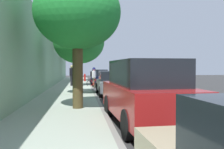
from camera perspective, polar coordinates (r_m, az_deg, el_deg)
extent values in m
plane|color=#2F2F2F|center=(17.29, 2.23, -4.14)|extent=(68.36, 68.36, 0.00)
cube|color=#9AA595|center=(17.07, -9.94, -3.96)|extent=(3.13, 42.73, 0.17)
cube|color=gray|center=(17.07, -4.40, -3.94)|extent=(0.16, 42.73, 0.17)
cube|color=white|center=(37.71, 1.65, -0.93)|extent=(0.14, 2.20, 0.01)
cube|color=white|center=(33.57, 2.74, -1.27)|extent=(0.14, 2.20, 0.01)
cube|color=white|center=(29.45, 4.14, -1.69)|extent=(0.14, 2.20, 0.01)
cube|color=white|center=(25.35, 5.99, -2.26)|extent=(0.14, 2.20, 0.01)
cube|color=white|center=(21.29, 8.55, -3.04)|extent=(0.14, 2.20, 0.01)
cube|color=white|center=(17.30, 12.32, -4.16)|extent=(0.14, 2.20, 0.01)
cube|color=white|center=(13.44, 18.32, -5.91)|extent=(0.14, 2.20, 0.01)
cube|color=white|center=(17.21, 0.51, -4.16)|extent=(0.12, 42.73, 0.01)
cube|color=#79A381|center=(17.19, -16.06, 4.12)|extent=(0.50, 42.73, 5.01)
cube|color=navy|center=(24.95, -2.91, -0.94)|extent=(1.88, 4.45, 0.64)
cube|color=black|center=(24.93, -2.91, 0.48)|extent=(1.61, 2.14, 0.60)
cylinder|color=black|center=(23.58, -4.72, -1.76)|extent=(0.24, 0.67, 0.66)
cylinder|color=black|center=(23.66, -0.79, -1.75)|extent=(0.24, 0.67, 0.66)
cylinder|color=black|center=(26.31, -4.80, -1.40)|extent=(0.24, 0.67, 0.66)
cylinder|color=black|center=(26.38, -1.28, -1.38)|extent=(0.24, 0.67, 0.66)
cube|color=slate|center=(15.67, -0.03, -2.55)|extent=(1.78, 4.41, 0.64)
cube|color=black|center=(15.63, -0.03, -0.28)|extent=(1.56, 2.11, 0.60)
cylinder|color=black|center=(14.26, -2.63, -4.07)|extent=(0.22, 0.66, 0.66)
cylinder|color=black|center=(14.47, 3.80, -3.99)|extent=(0.22, 0.66, 0.66)
cylinder|color=black|center=(16.97, -3.30, -3.14)|extent=(0.22, 0.66, 0.66)
cylinder|color=black|center=(17.14, 2.12, -3.08)|extent=(0.22, 0.66, 0.66)
cube|color=maroon|center=(7.60, 7.53, -5.81)|extent=(2.13, 4.79, 0.90)
cube|color=black|center=(7.53, 7.56, 0.46)|extent=(1.82, 3.18, 0.76)
cylinder|color=black|center=(6.06, 3.70, -11.60)|extent=(0.26, 0.77, 0.76)
cylinder|color=black|center=(6.68, 18.68, -10.43)|extent=(0.26, 0.77, 0.76)
cylinder|color=black|center=(8.86, -0.80, -7.32)|extent=(0.26, 0.77, 0.76)
cylinder|color=black|center=(9.30, 9.98, -6.92)|extent=(0.26, 0.77, 0.76)
torus|color=black|center=(20.64, -2.20, -2.16)|extent=(0.71, 0.28, 0.73)
torus|color=black|center=(20.91, -4.96, -2.12)|extent=(0.71, 0.28, 0.73)
cylinder|color=#A51414|center=(20.73, -3.24, -1.89)|extent=(0.62, 0.24, 0.54)
cylinder|color=#A51414|center=(20.83, -4.21, -1.90)|extent=(0.14, 0.08, 0.50)
cylinder|color=#A51414|center=(20.73, -3.38, -1.21)|extent=(0.70, 0.27, 0.05)
cylinder|color=#A51414|center=(20.87, -4.52, -2.35)|extent=(0.35, 0.15, 0.20)
cylinder|color=#A51414|center=(20.87, -4.66, -1.67)|extent=(0.26, 0.12, 0.35)
cylinder|color=#A51414|center=(20.64, -2.30, -1.68)|extent=(0.12, 0.07, 0.36)
cube|color=black|center=(20.82, -4.35, -1.12)|extent=(0.26, 0.17, 0.05)
cylinder|color=black|center=(20.63, -2.41, -1.03)|extent=(0.18, 0.44, 0.03)
cylinder|color=#C6B284|center=(21.11, -4.30, -1.91)|extent=(0.15, 0.15, 0.85)
cylinder|color=#C6B284|center=(21.30, -4.11, -1.88)|extent=(0.15, 0.15, 0.85)
cube|color=white|center=(21.17, -4.21, 0.08)|extent=(0.36, 0.44, 0.60)
cylinder|color=white|center=(20.92, -4.45, -0.03)|extent=(0.10, 0.10, 0.57)
cylinder|color=white|center=(21.41, -3.98, 0.02)|extent=(0.10, 0.10, 0.57)
sphere|color=#D3697E|center=(21.16, -4.21, 1.22)|extent=(0.24, 0.24, 0.24)
sphere|color=navy|center=(21.16, -4.21, 1.33)|extent=(0.27, 0.27, 0.27)
cube|color=black|center=(21.24, -4.72, 0.13)|extent=(0.28, 0.35, 0.44)
cylinder|color=brown|center=(28.81, -7.41, 1.59)|extent=(0.47, 0.47, 3.06)
ellipsoid|color=#356127|center=(28.91, -7.43, 6.43)|extent=(3.31, 3.31, 3.53)
cylinder|color=brown|center=(21.05, -7.51, 1.62)|extent=(0.38, 0.38, 3.12)
ellipsoid|color=#2F8B20|center=(21.16, -7.54, 7.65)|extent=(2.41, 2.41, 1.91)
cylinder|color=brown|center=(14.97, -7.67, -0.02)|extent=(0.44, 0.44, 2.30)
ellipsoid|color=#298435|center=(15.04, -7.70, 7.59)|extent=(3.07, 3.07, 2.67)
cylinder|color=#493E22|center=(9.65, -7.98, 0.48)|extent=(0.40, 0.40, 2.79)
ellipsoid|color=#208232|center=(9.88, -8.04, 14.08)|extent=(3.37, 3.37, 2.84)
cylinder|color=black|center=(21.27, -9.46, -1.40)|extent=(0.15, 0.15, 0.88)
cylinder|color=black|center=(21.44, -9.15, -1.38)|extent=(0.15, 0.15, 0.88)
cube|color=black|center=(21.33, -9.32, 0.64)|extent=(0.40, 0.44, 0.63)
cylinder|color=black|center=(21.11, -9.72, 0.54)|extent=(0.10, 0.10, 0.59)
cylinder|color=black|center=(21.54, -8.92, 0.57)|extent=(0.10, 0.10, 0.59)
sphere|color=tan|center=(21.32, -9.32, 1.81)|extent=(0.25, 0.25, 0.25)
cylinder|color=red|center=(27.95, -6.34, -0.83)|extent=(0.22, 0.22, 0.70)
sphere|color=red|center=(27.93, -6.35, -0.03)|extent=(0.20, 0.20, 0.20)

